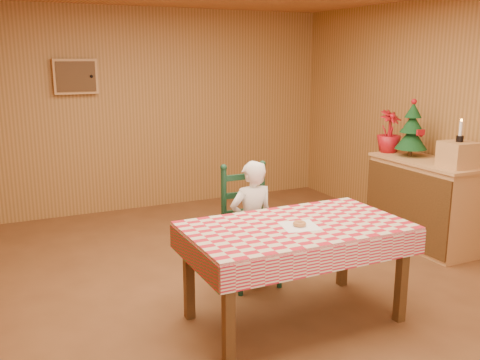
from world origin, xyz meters
name	(u,v)px	position (x,y,z in m)	size (l,w,h in m)	color
ground	(250,291)	(0.00, 0.00, 0.00)	(6.00, 6.00, 0.00)	brown
cabin_walls	(223,75)	(0.00, 0.53, 1.83)	(5.10, 6.05, 2.65)	#A6753C
dining_table	(296,235)	(0.08, -0.60, 0.69)	(1.66, 0.96, 0.77)	#533216
ladder_chair	(249,228)	(0.08, 0.19, 0.50)	(0.44, 0.40, 1.08)	black
seated_child	(252,224)	(0.08, 0.13, 0.56)	(0.41, 0.27, 1.12)	white
napkin	(299,226)	(0.08, -0.65, 0.77)	(0.26, 0.26, 0.00)	white
donut	(300,224)	(0.08, -0.65, 0.79)	(0.10, 0.10, 0.03)	#B97A42
shelf_unit	(423,203)	(2.19, 0.27, 0.47)	(0.54, 1.24, 0.93)	tan
crate	(458,155)	(2.20, -0.13, 1.06)	(0.30, 0.30, 0.25)	tan
christmas_tree	(412,130)	(2.20, 0.52, 1.21)	(0.34, 0.34, 0.62)	#533216
flower_arrangement	(389,131)	(2.15, 0.82, 1.17)	(0.27, 0.27, 0.47)	#A40F18
candle_set	(460,135)	(2.20, -0.13, 1.24)	(0.07, 0.07, 0.22)	black
storage_bin	(452,238)	(2.24, -0.11, 0.18)	(0.36, 0.36, 0.36)	black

